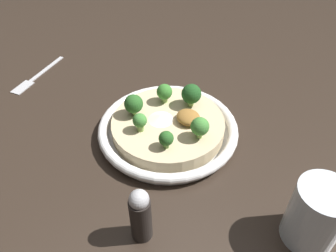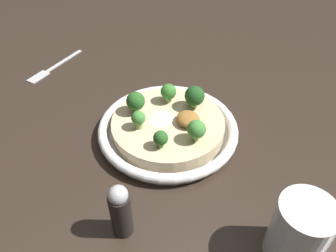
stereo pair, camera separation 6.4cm
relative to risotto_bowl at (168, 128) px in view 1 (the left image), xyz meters
name	(u,v)px [view 1 (the left image)]	position (x,y,z in m)	size (l,w,h in m)	color
ground_plane	(168,134)	(0.00, 0.00, -0.02)	(6.00, 6.00, 0.00)	#2D231C
risotto_bowl	(168,128)	(0.00, 0.00, 0.00)	(0.27, 0.27, 0.04)	white
cheese_sprinkle	(161,117)	(0.01, 0.01, 0.02)	(0.05, 0.05, 0.01)	white
crispy_onion_garnish	(188,117)	(-0.02, -0.03, 0.03)	(0.05, 0.04, 0.02)	olive
broccoli_back_left	(166,139)	(-0.06, 0.04, 0.04)	(0.03, 0.03, 0.03)	#668E47
broccoli_back	(140,121)	(0.01, 0.06, 0.04)	(0.03, 0.03, 0.04)	#84A856
broccoli_front_left	(200,127)	(-0.07, -0.02, 0.04)	(0.03, 0.03, 0.04)	#84A856
broccoli_back_right	(134,104)	(0.05, 0.04, 0.05)	(0.04, 0.04, 0.04)	#759E4C
broccoli_right	(164,92)	(0.05, -0.03, 0.04)	(0.03, 0.03, 0.04)	#84A856
broccoli_front_right	(191,94)	(0.01, -0.07, 0.05)	(0.04, 0.04, 0.05)	#84A856
drinking_glass	(316,215)	(-0.30, -0.04, 0.04)	(0.08, 0.08, 0.11)	silver
fork_utensil	(34,78)	(0.35, 0.15, -0.02)	(0.11, 0.16, 0.00)	#B7B7BC
pepper_shaker	(140,215)	(-0.15, 0.16, 0.03)	(0.03, 0.03, 0.10)	black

